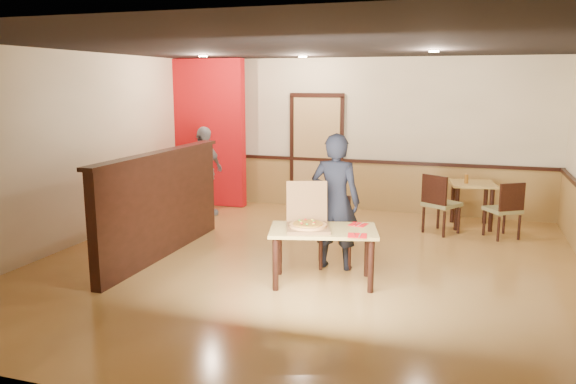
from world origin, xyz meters
name	(u,v)px	position (x,y,z in m)	size (l,w,h in m)	color
floor	(306,265)	(0.00, 0.00, 0.00)	(7.00, 7.00, 0.00)	#B58746
ceiling	(308,45)	(0.00, 0.00, 2.80)	(7.00, 7.00, 0.00)	black
wall_back	(359,135)	(0.00, 3.50, 1.40)	(7.00, 7.00, 0.00)	beige
wall_left	(76,149)	(-3.50, 0.00, 1.40)	(7.00, 7.00, 0.00)	beige
wainscot_back	(358,186)	(0.00, 3.47, 0.45)	(7.00, 0.04, 0.90)	olive
chair_rail_back	(358,161)	(0.00, 3.45, 0.92)	(7.00, 0.06, 0.06)	black
back_door	(317,152)	(-0.80, 3.46, 1.05)	(0.90, 0.06, 2.10)	tan
booth_partition	(161,203)	(-2.00, -0.20, 0.74)	(0.20, 3.10, 1.44)	black
red_accent_panel	(205,133)	(-2.90, 3.00, 1.40)	(1.60, 0.20, 2.78)	#B20C11
spot_a	(203,56)	(-2.30, 1.80, 2.78)	(0.14, 0.14, 0.02)	#FFEDB2
spot_b	(303,57)	(-0.80, 2.50, 2.78)	(0.14, 0.14, 0.02)	#FFEDB2
spot_c	(434,51)	(1.40, 1.50, 2.78)	(0.14, 0.14, 0.02)	#FFEDB2
main_table	(323,237)	(0.37, -0.59, 0.56)	(1.38, 1.00, 0.67)	tan
diner_chair	(335,228)	(0.34, 0.16, 0.49)	(0.54, 0.54, 0.89)	olive
side_chair_left	(439,201)	(1.55, 2.14, 0.52)	(0.65, 0.65, 0.95)	olive
side_chair_right	(505,208)	(2.53, 2.15, 0.48)	(0.61, 0.61, 0.89)	olive
side_table	(472,193)	(2.04, 2.75, 0.57)	(0.79, 0.79, 0.74)	tan
diner	(335,202)	(0.37, 0.02, 0.87)	(0.64, 0.42, 1.74)	black
passerby	(204,172)	(-2.51, 2.13, 0.80)	(0.94, 0.39, 1.60)	gray
pizza_box	(308,223)	(0.19, -0.63, 0.73)	(0.65, 0.71, 0.52)	brown
pizza	(308,225)	(0.21, -0.68, 0.72)	(0.43, 0.43, 0.03)	#CA9049
napkin_near	(357,235)	(0.81, -0.76, 0.67)	(0.24, 0.24, 0.01)	red
napkin_far	(358,224)	(0.73, -0.27, 0.67)	(0.23, 0.23, 0.01)	red
condiment	(466,179)	(1.94, 2.66, 0.82)	(0.06, 0.06, 0.15)	brown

